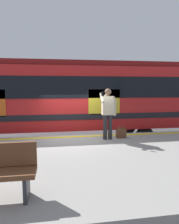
# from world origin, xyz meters

# --- Properties ---
(ground_plane) EXTENTS (24.75, 24.75, 0.00)m
(ground_plane) POSITION_xyz_m (0.00, 0.00, 0.00)
(ground_plane) COLOR #3D3D3F
(platform) EXTENTS (12.25, 5.07, 1.01)m
(platform) POSITION_xyz_m (0.00, 2.53, 0.51)
(platform) COLOR gray
(platform) RESTS_ON ground
(safety_line) EXTENTS (12.01, 0.16, 0.01)m
(safety_line) POSITION_xyz_m (0.00, 0.30, 1.02)
(safety_line) COLOR yellow
(safety_line) RESTS_ON platform
(track_rail_near) EXTENTS (15.93, 0.08, 0.16)m
(track_rail_near) POSITION_xyz_m (0.00, -1.53, 0.08)
(track_rail_near) COLOR slate
(track_rail_near) RESTS_ON ground
(track_rail_far) EXTENTS (15.93, 0.08, 0.16)m
(track_rail_far) POSITION_xyz_m (0.00, -2.97, 0.08)
(track_rail_far) COLOR slate
(track_rail_far) RESTS_ON ground
(train_carriage) EXTENTS (13.31, 2.74, 3.77)m
(train_carriage) POSITION_xyz_m (0.95, -2.24, 2.43)
(train_carriage) COLOR red
(train_carriage) RESTS_ON ground
(passenger) EXTENTS (0.57, 0.55, 1.75)m
(passenger) POSITION_xyz_m (-1.11, 0.81, 2.05)
(passenger) COLOR #262628
(passenger) RESTS_ON platform
(handbag) EXTENTS (0.35, 0.32, 0.40)m
(handbag) POSITION_xyz_m (-1.63, 0.71, 1.20)
(handbag) COLOR #59331E
(handbag) RESTS_ON platform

